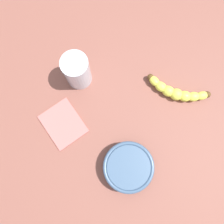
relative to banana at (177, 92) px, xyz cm
name	(u,v)px	position (x,y,z in cm)	size (l,w,h in cm)	color
wooden_tabletop	(125,88)	(-11.99, 11.34, -3.41)	(120.00, 120.00, 3.00)	brown
banana	(177,92)	(0.00, 0.00, 0.00)	(13.79, 17.55, 3.82)	#E0E34A
smoothie_glass	(77,71)	(-22.68, 22.59, 4.32)	(8.14, 8.14, 12.87)	silver
ceramic_bowl	(128,167)	(-26.62, -9.90, 1.20)	(15.09, 15.09, 5.24)	#3D5675
folded_napkin	(63,124)	(-35.63, 12.77, -1.61)	(11.07, 13.36, 0.60)	#BC6660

